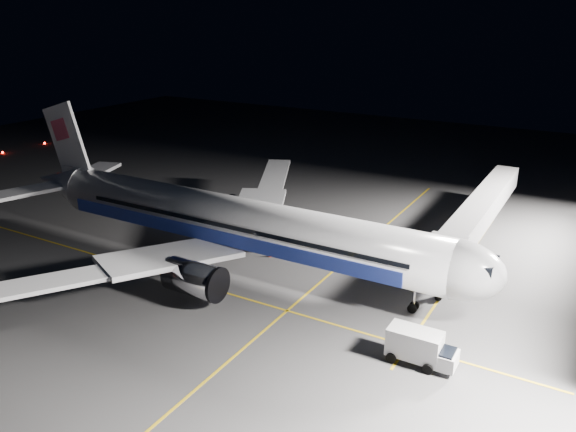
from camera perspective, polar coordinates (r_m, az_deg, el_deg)
The scene contains 11 objects.
ground at distance 64.03m, azimuth -5.14°, elevation -5.05°, with size 200.00×200.00×0.00m, color #4C4C4F.
guide_line_main at distance 59.34m, azimuth 2.85°, elevation -7.11°, with size 0.25×80.00×0.01m, color gold.
guide_line_cross at distance 59.76m, azimuth -8.47°, elevation -7.12°, with size 70.00×0.25×0.01m, color gold.
guide_line_side at distance 64.28m, azimuth 16.65°, elevation -5.76°, with size 0.25×40.00×0.01m, color gold.
airliner at distance 62.63m, azimuth -6.09°, elevation -0.55°, with size 61.48×54.22×16.64m.
jet_bridge at distance 69.93m, azimuth 18.66°, elevation 0.19°, with size 3.60×34.40×6.30m.
service_truck at distance 47.87m, azimuth 13.34°, elevation -12.79°, with size 5.65×2.57×2.87m.
baggage_tug at distance 83.46m, azimuth -5.68°, elevation 1.56°, with size 2.63×2.31×1.64m.
safety_cone_a at distance 71.48m, azimuth -6.74°, elevation -2.10°, with size 0.39×0.39×0.58m, color #FF4A0A.
safety_cone_b at distance 65.97m, azimuth -1.83°, elevation -3.86°, with size 0.46×0.46×0.69m, color #FF4A0A.
safety_cone_c at distance 68.03m, azimuth -4.72°, elevation -3.18°, with size 0.43×0.43×0.64m, color #FF4A0A.
Camera 1 is at (33.94, -47.08, 27.05)m, focal length 35.00 mm.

